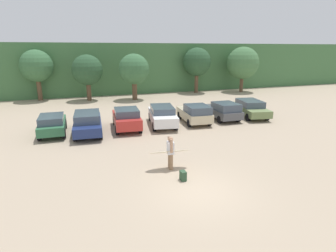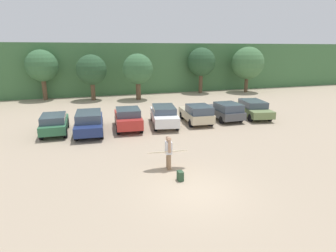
# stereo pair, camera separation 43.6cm
# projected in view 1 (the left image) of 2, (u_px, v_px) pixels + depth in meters

# --- Properties ---
(ground_plane) EXTENTS (120.00, 120.00, 0.00)m
(ground_plane) POSITION_uv_depth(u_px,v_px,m) (199.00, 191.00, 11.74)
(ground_plane) COLOR tan
(hillside_ridge) EXTENTS (108.00, 12.00, 6.52)m
(hillside_ridge) POSITION_uv_depth(u_px,v_px,m) (104.00, 67.00, 40.22)
(hillside_ridge) COLOR #427042
(hillside_ridge) RESTS_ON ground_plane
(tree_center) EXTENTS (3.61, 3.61, 5.75)m
(tree_center) POSITION_uv_depth(u_px,v_px,m) (36.00, 66.00, 31.24)
(tree_center) COLOR brown
(tree_center) RESTS_ON ground_plane
(tree_right) EXTENTS (3.43, 3.43, 5.21)m
(tree_right) POSITION_uv_depth(u_px,v_px,m) (87.00, 70.00, 31.32)
(tree_right) COLOR brown
(tree_right) RESTS_ON ground_plane
(tree_far_left) EXTENTS (3.49, 3.49, 5.30)m
(tree_far_left) POSITION_uv_depth(u_px,v_px,m) (134.00, 69.00, 31.84)
(tree_far_left) COLOR brown
(tree_far_left) RESTS_ON ground_plane
(tree_left) EXTENTS (3.72, 3.72, 5.98)m
(tree_left) POSITION_uv_depth(u_px,v_px,m) (197.00, 62.00, 36.95)
(tree_left) COLOR brown
(tree_left) RESTS_ON ground_plane
(tree_center_left) EXTENTS (4.32, 4.32, 6.09)m
(tree_center_left) POSITION_uv_depth(u_px,v_px,m) (243.00, 63.00, 37.72)
(tree_center_left) COLOR brown
(tree_center_left) RESTS_ON ground_plane
(parked_car_forest_green) EXTENTS (1.81, 4.00, 1.41)m
(parked_car_forest_green) POSITION_uv_depth(u_px,v_px,m) (52.00, 124.00, 19.27)
(parked_car_forest_green) COLOR #2D6642
(parked_car_forest_green) RESTS_ON ground_plane
(parked_car_navy) EXTENTS (2.17, 4.91, 1.55)m
(parked_car_navy) POSITION_uv_depth(u_px,v_px,m) (88.00, 122.00, 19.44)
(parked_car_navy) COLOR navy
(parked_car_navy) RESTS_ON ground_plane
(parked_car_red) EXTENTS (2.15, 4.20, 1.59)m
(parked_car_red) POSITION_uv_depth(u_px,v_px,m) (127.00, 118.00, 20.57)
(parked_car_red) COLOR #B72D28
(parked_car_red) RESTS_ON ground_plane
(parked_car_white) EXTENTS (2.55, 4.80, 1.52)m
(parked_car_white) POSITION_uv_depth(u_px,v_px,m) (162.00, 115.00, 21.58)
(parked_car_white) COLOR white
(parked_car_white) RESTS_ON ground_plane
(parked_car_champagne) EXTENTS (2.18, 4.25, 1.54)m
(parked_car_champagne) POSITION_uv_depth(u_px,v_px,m) (195.00, 113.00, 22.31)
(parked_car_champagne) COLOR beige
(parked_car_champagne) RESTS_ON ground_plane
(parked_car_dark_gray) EXTENTS (1.97, 4.30, 1.50)m
(parked_car_dark_gray) POSITION_uv_depth(u_px,v_px,m) (222.00, 110.00, 23.47)
(parked_car_dark_gray) COLOR #4C4F54
(parked_car_dark_gray) RESTS_ON ground_plane
(parked_car_olive_green) EXTENTS (2.70, 5.01, 1.45)m
(parked_car_olive_green) POSITION_uv_depth(u_px,v_px,m) (250.00, 108.00, 24.50)
(parked_car_olive_green) COLOR #6B7F4C
(parked_car_olive_green) RESTS_ON ground_plane
(person_adult) EXTENTS (0.35, 0.76, 1.68)m
(person_adult) POSITION_uv_depth(u_px,v_px,m) (170.00, 151.00, 13.67)
(person_adult) COLOR #8C6B4C
(person_adult) RESTS_ON ground_plane
(surfboard_cream) EXTENTS (2.17, 0.78, 0.31)m
(surfboard_cream) POSITION_uv_depth(u_px,v_px,m) (170.00, 152.00, 13.69)
(surfboard_cream) COLOR beige
(backpack_dropped) EXTENTS (0.24, 0.34, 0.45)m
(backpack_dropped) POSITION_uv_depth(u_px,v_px,m) (183.00, 176.00, 12.62)
(backpack_dropped) COLOR #2D4C33
(backpack_dropped) RESTS_ON ground_plane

